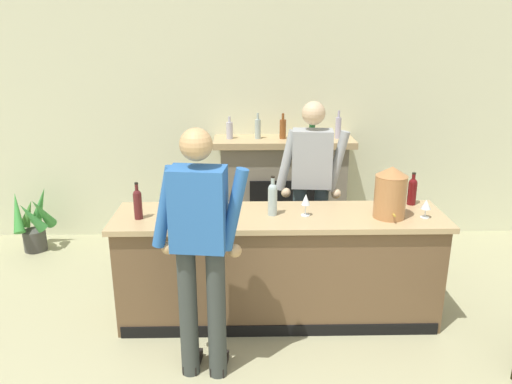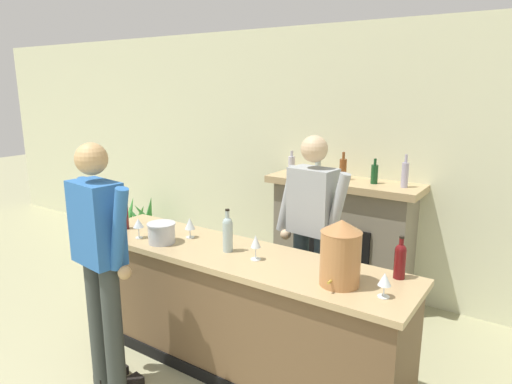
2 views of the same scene
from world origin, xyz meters
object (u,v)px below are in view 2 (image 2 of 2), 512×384
at_px(potted_plant_corner, 141,223).
at_px(wine_glass_back_row, 385,280).
at_px(ice_bucket_steel, 162,233).
at_px(person_bartender, 311,234).
at_px(wine_glass_front_left, 190,224).
at_px(copper_dispenser, 341,252).
at_px(wine_bottle_cabernet_heavy, 124,214).
at_px(wine_bottle_port_short, 400,259).
at_px(person_customer, 100,260).
at_px(wine_bottle_riesling_slim, 228,233).
at_px(wine_glass_near_bucket, 138,224).
at_px(wine_glass_by_dispenser, 256,242).
at_px(fireplace_stone, 342,237).

height_order(potted_plant_corner, wine_glass_back_row, wine_glass_back_row).
xyz_separation_m(ice_bucket_steel, wine_glass_back_row, (1.76, 0.05, 0.03)).
bearing_deg(person_bartender, wine_glass_front_left, -147.85).
distance_m(copper_dispenser, wine_bottle_cabernet_heavy, 1.99).
relative_size(potted_plant_corner, wine_bottle_port_short, 2.58).
bearing_deg(wine_glass_front_left, person_customer, -95.51).
relative_size(potted_plant_corner, copper_dispenser, 1.74).
bearing_deg(wine_bottle_riesling_slim, wine_glass_near_bucket, -168.06).
bearing_deg(person_customer, potted_plant_corner, 133.55).
distance_m(person_bartender, wine_glass_near_bucket, 1.39).
distance_m(wine_glass_front_left, wine_glass_by_dispenser, 0.71).
xyz_separation_m(copper_dispenser, wine_glass_by_dispenser, (-0.66, 0.05, -0.08)).
height_order(potted_plant_corner, ice_bucket_steel, ice_bucket_steel).
bearing_deg(wine_bottle_riesling_slim, wine_bottle_port_short, 10.90).
height_order(wine_bottle_port_short, wine_glass_by_dispenser, wine_bottle_port_short).
bearing_deg(copper_dispenser, wine_glass_by_dispenser, 175.78).
relative_size(potted_plant_corner, ice_bucket_steel, 3.27).
height_order(person_customer, wine_glass_near_bucket, person_customer).
xyz_separation_m(person_bartender, wine_glass_back_row, (0.83, -0.68, 0.06)).
bearing_deg(person_bartender, wine_glass_back_row, -39.67).
distance_m(fireplace_stone, wine_glass_by_dispenser, 1.72).
relative_size(wine_bottle_port_short, wine_glass_back_row, 1.86).
relative_size(person_customer, ice_bucket_steel, 8.08).
distance_m(fireplace_stone, wine_bottle_cabernet_heavy, 2.17).
bearing_deg(ice_bucket_steel, potted_plant_corner, 142.31).
distance_m(person_customer, wine_bottle_riesling_slim, 0.90).
bearing_deg(wine_bottle_port_short, wine_glass_back_row, -88.51).
relative_size(person_bartender, copper_dispenser, 4.24).
distance_m(person_customer, wine_bottle_cabernet_heavy, 0.87).
distance_m(fireplace_stone, ice_bucket_steel, 1.97).
xyz_separation_m(copper_dispenser, wine_glass_back_row, (0.29, -0.02, -0.10)).
relative_size(fireplace_stone, person_customer, 0.86).
bearing_deg(fireplace_stone, ice_bucket_steel, -112.96).
xyz_separation_m(fireplace_stone, ice_bucket_steel, (-0.75, -1.78, 0.40)).
bearing_deg(person_customer, wine_glass_front_left, 84.49).
distance_m(ice_bucket_steel, wine_glass_back_row, 1.76).
height_order(copper_dispenser, wine_bottle_riesling_slim, copper_dispenser).
bearing_deg(wine_glass_back_row, copper_dispenser, 176.60).
relative_size(potted_plant_corner, wine_glass_near_bucket, 4.41).
bearing_deg(wine_bottle_riesling_slim, wine_bottle_cabernet_heavy, -176.63).
relative_size(potted_plant_corner, wine_glass_back_row, 4.79).
bearing_deg(person_bartender, wine_glass_by_dispenser, -101.24).
height_order(fireplace_stone, ice_bucket_steel, fireplace_stone).
bearing_deg(wine_glass_front_left, fireplace_stone, 67.39).
relative_size(wine_bottle_port_short, wine_glass_by_dispenser, 1.54).
relative_size(wine_glass_near_bucket, wine_glass_back_row, 1.08).
bearing_deg(fireplace_stone, wine_bottle_riesling_slim, -97.26).
xyz_separation_m(copper_dispenser, ice_bucket_steel, (-1.47, -0.07, -0.13)).
xyz_separation_m(person_bartender, wine_bottle_port_short, (0.82, -0.36, 0.08)).
bearing_deg(wine_bottle_port_short, wine_glass_front_left, -174.55).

